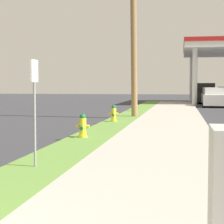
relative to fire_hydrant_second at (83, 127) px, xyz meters
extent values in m
cylinder|color=yellow|center=(0.00, 0.01, -0.30)|extent=(0.29, 0.29, 0.06)
cylinder|color=yellow|center=(0.00, 0.01, -0.03)|extent=(0.22, 0.22, 0.60)
sphere|color=#196038|center=(0.00, 0.01, 0.31)|extent=(0.19, 0.19, 0.19)
cylinder|color=#196038|center=(0.00, 0.01, 0.39)|extent=(0.06, 0.06, 0.05)
cylinder|color=yellow|center=(-0.16, 0.01, 0.02)|extent=(0.10, 0.09, 0.09)
cylinder|color=yellow|center=(0.16, 0.01, 0.02)|extent=(0.10, 0.09, 0.09)
cylinder|color=#196038|center=(0.00, -0.16, -0.03)|extent=(0.11, 0.12, 0.11)
cylinder|color=yellow|center=(0.04, 5.77, -0.30)|extent=(0.29, 0.29, 0.06)
cylinder|color=yellow|center=(0.04, 5.77, -0.03)|extent=(0.22, 0.22, 0.60)
sphere|color=#196038|center=(0.04, 5.77, 0.31)|extent=(0.19, 0.19, 0.19)
cylinder|color=#196038|center=(0.04, 5.77, 0.39)|extent=(0.06, 0.06, 0.05)
cylinder|color=yellow|center=(-0.12, 5.77, 0.02)|extent=(0.10, 0.09, 0.09)
cylinder|color=yellow|center=(0.20, 5.77, 0.02)|extent=(0.10, 0.09, 0.09)
cylinder|color=#196038|center=(0.04, 5.60, -0.03)|extent=(0.11, 0.12, 0.11)
cylinder|color=yellow|center=(0.09, 13.68, -0.30)|extent=(0.29, 0.29, 0.06)
cylinder|color=yellow|center=(0.09, 13.68, -0.03)|extent=(0.22, 0.22, 0.60)
sphere|color=#196038|center=(0.09, 13.68, 0.31)|extent=(0.19, 0.19, 0.19)
cylinder|color=#196038|center=(0.09, 13.68, 0.39)|extent=(0.06, 0.06, 0.05)
cylinder|color=yellow|center=(-0.07, 13.68, 0.02)|extent=(0.10, 0.09, 0.09)
cylinder|color=yellow|center=(0.25, 13.68, 0.02)|extent=(0.10, 0.09, 0.09)
cylinder|color=#196038|center=(0.09, 13.51, -0.03)|extent=(0.11, 0.12, 0.11)
cylinder|color=#937047|center=(0.55, 9.03, 4.21)|extent=(0.56, 0.53, 9.06)
cylinder|color=gray|center=(0.16, -4.68, 0.72)|extent=(0.05, 0.05, 2.10)
cube|color=white|center=(0.16, -4.68, 1.57)|extent=(0.04, 0.36, 0.44)
cylinder|color=silver|center=(4.15, 23.51, 2.02)|extent=(0.44, 0.44, 4.93)
cylinder|color=silver|center=(4.15, 34.63, 2.02)|extent=(0.44, 0.44, 4.93)
cube|color=#47474C|center=(7.42, 34.63, 0.35)|extent=(0.70, 1.10, 1.60)
cube|color=#BCBCC1|center=(5.81, 25.57, 0.14)|extent=(2.12, 4.61, 0.85)
cube|color=#BCBCC1|center=(5.83, 25.34, 0.85)|extent=(1.73, 2.13, 0.56)
cylinder|color=black|center=(4.84, 27.21, -0.15)|extent=(0.26, 0.61, 0.60)
cylinder|color=black|center=(6.56, 27.32, -0.15)|extent=(0.26, 0.61, 0.60)
cylinder|color=black|center=(5.07, 23.81, -0.15)|extent=(0.26, 0.61, 0.60)
cube|color=white|center=(5.77, 22.07, 0.14)|extent=(2.15, 4.62, 0.85)
cube|color=white|center=(5.75, 21.84, 0.85)|extent=(1.75, 2.14, 0.56)
cylinder|color=black|center=(5.04, 23.83, -0.15)|extent=(0.26, 0.61, 0.60)
cylinder|color=black|center=(4.78, 20.44, -0.15)|extent=(0.26, 0.61, 0.60)
cube|color=black|center=(5.34, 28.94, 0.26)|extent=(2.35, 5.52, 1.00)
cube|color=black|center=(5.28, 27.97, 1.14)|extent=(1.97, 2.17, 0.76)
cube|color=black|center=(5.42, 30.12, 0.88)|extent=(2.07, 3.03, 0.24)
cylinder|color=black|center=(6.15, 26.73, -0.07)|extent=(0.27, 0.77, 0.76)
cylinder|color=black|center=(4.25, 26.85, -0.07)|extent=(0.27, 0.77, 0.76)
cylinder|color=black|center=(6.43, 31.02, -0.07)|extent=(0.27, 0.77, 0.76)
cylinder|color=black|center=(4.53, 31.14, -0.07)|extent=(0.27, 0.77, 0.76)
camera|label=1|loc=(3.02, -12.44, 1.28)|focal=65.99mm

